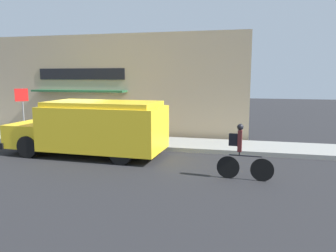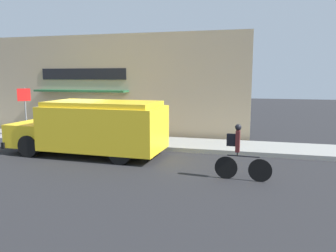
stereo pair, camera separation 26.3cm
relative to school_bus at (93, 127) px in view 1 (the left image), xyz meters
name	(u,v)px [view 1 (the left image)]	position (x,y,z in m)	size (l,w,h in m)	color
ground_plane	(77,147)	(-1.50, 1.33, -1.11)	(70.00, 70.00, 0.00)	#232326
sidewalk	(89,140)	(-1.50, 2.48, -1.02)	(28.00, 2.31, 0.18)	gray
storefront	(100,86)	(-1.54, 4.01, 1.47)	(14.82, 0.90, 5.16)	tan
school_bus	(93,127)	(0.00, 0.00, 0.00)	(6.25, 2.83, 2.13)	yellow
cyclist	(241,154)	(5.66, -1.75, -0.32)	(1.68, 0.21, 1.69)	black
stop_sign_post	(22,104)	(-4.67, 2.04, 0.66)	(0.45, 0.45, 2.38)	slate
trash_bin	(66,126)	(-3.11, 3.17, -0.54)	(0.48, 0.48, 0.79)	slate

